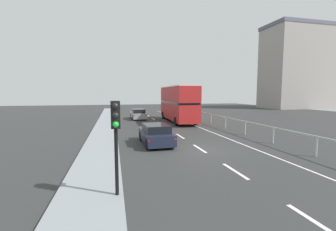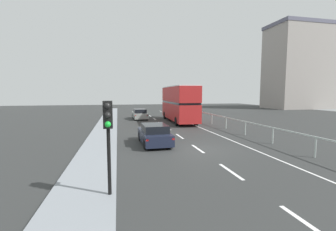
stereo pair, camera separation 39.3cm
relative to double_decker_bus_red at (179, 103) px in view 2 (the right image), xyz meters
name	(u,v)px [view 2 (the right image)]	position (x,y,z in m)	size (l,w,h in m)	color
ground_plane	(198,150)	(-2.51, -13.77, -2.42)	(74.89, 120.00, 0.10)	#2E2F2F
near_sidewalk_kerb	(97,154)	(-8.72, -13.77, -2.30)	(2.25, 80.00, 0.14)	gray
lane_paint_markings	(187,127)	(-0.51, -4.89, -2.37)	(3.52, 46.00, 0.01)	silver
bridge_side_railing	(219,118)	(3.14, -4.77, -1.42)	(0.10, 42.00, 1.18)	#ACB8B3
distant_building_block	(308,67)	(37.36, 18.86, 7.44)	(20.02, 8.84, 19.58)	#9B938D
double_decker_bus_red	(179,103)	(0.00, 0.00, 0.00)	(2.71, 10.19, 4.44)	#AE1F1F
hatchback_car_near	(154,134)	(-5.01, -11.71, -1.69)	(1.95, 4.32, 1.41)	#1B2134
traffic_signal_pole	(108,125)	(-7.80, -19.56, 0.14)	(0.30, 0.42, 3.16)	black
sedan_car_ahead	(140,114)	(-4.52, 4.06, -1.69)	(1.92, 4.41, 1.41)	gray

